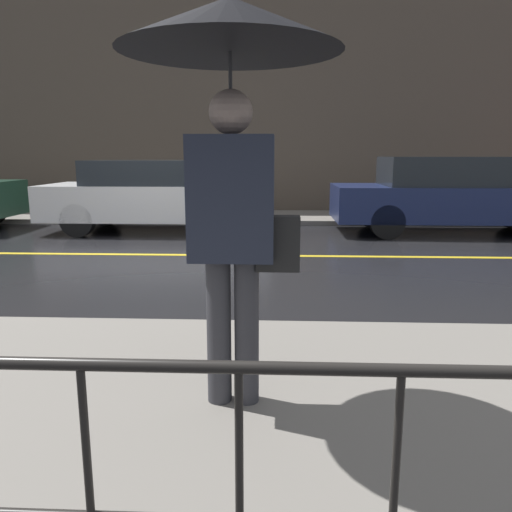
# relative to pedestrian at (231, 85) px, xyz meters

# --- Properties ---
(ground_plane) EXTENTS (80.00, 80.00, 0.00)m
(ground_plane) POSITION_rel_pedestrian_xyz_m (-1.78, 4.81, -1.87)
(ground_plane) COLOR black
(sidewalk_far) EXTENTS (28.00, 2.17, 0.11)m
(sidewalk_far) POSITION_rel_pedestrian_xyz_m (-1.78, 9.27, -1.82)
(sidewalk_far) COLOR slate
(sidewalk_far) RESTS_ON ground_plane
(lane_marking) EXTENTS (25.20, 0.12, 0.01)m
(lane_marking) POSITION_rel_pedestrian_xyz_m (-1.78, 4.81, -1.87)
(lane_marking) COLOR gold
(lane_marking) RESTS_ON ground_plane
(building_storefront) EXTENTS (28.00, 0.30, 6.18)m
(building_storefront) POSITION_rel_pedestrian_xyz_m (-1.78, 10.50, 1.22)
(building_storefront) COLOR #4C4238
(building_storefront) RESTS_ON ground_plane
(pedestrian) EXTENTS (1.16, 1.16, 2.18)m
(pedestrian) POSITION_rel_pedestrian_xyz_m (0.00, 0.00, 0.00)
(pedestrian) COLOR #333338
(pedestrian) RESTS_ON sidewalk_near
(car_white) EXTENTS (4.48, 1.78, 1.42)m
(car_white) POSITION_rel_pedestrian_xyz_m (-2.17, 7.24, -1.14)
(car_white) COLOR silver
(car_white) RESTS_ON ground_plane
(car_navy) EXTENTS (4.74, 1.70, 1.49)m
(car_navy) POSITION_rel_pedestrian_xyz_m (3.67, 7.24, -1.12)
(car_navy) COLOR #19234C
(car_navy) RESTS_ON ground_plane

